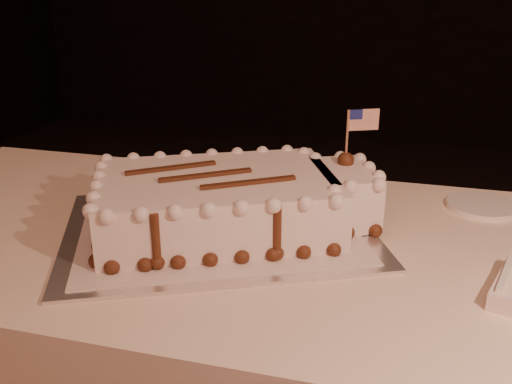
# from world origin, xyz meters

# --- Properties ---
(cake_board) EXTENTS (0.75, 0.68, 0.01)m
(cake_board) POSITION_xyz_m (-0.38, 0.61, 0.75)
(cake_board) COLOR silver
(cake_board) RESTS_ON banquet_table
(doily) EXTENTS (0.67, 0.61, 0.00)m
(doily) POSITION_xyz_m (-0.38, 0.61, 0.76)
(doily) COLOR silver
(doily) RESTS_ON cake_board
(sheet_cake) EXTENTS (0.61, 0.48, 0.23)m
(sheet_cake) POSITION_xyz_m (-0.35, 0.62, 0.82)
(sheet_cake) COLOR white
(sheet_cake) RESTS_ON doily
(side_plate) EXTENTS (0.15, 0.15, 0.01)m
(side_plate) POSITION_xyz_m (0.16, 0.87, 0.76)
(side_plate) COLOR white
(side_plate) RESTS_ON banquet_table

